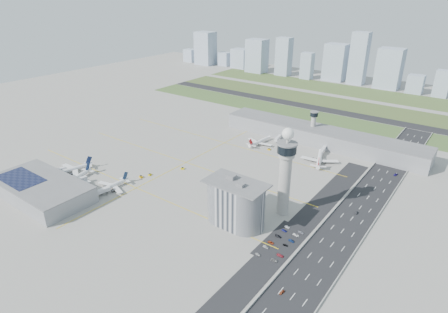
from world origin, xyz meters
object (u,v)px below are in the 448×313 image
Objects in this scene: admin_building at (236,203)px; tug_2 at (150,174)px; control_tower at (285,169)px; jet_bridge_far_1 at (325,148)px; airplane_near_b at (75,176)px; tug_4 at (269,149)px; car_lot_6 at (274,260)px; tug_1 at (141,177)px; car_lot_8 at (285,245)px; car_lot_9 at (291,241)px; car_lot_4 at (284,231)px; airplane_near_c at (110,184)px; airplane_far_a at (260,139)px; jet_bridge_far_0 at (280,137)px; car_hw_1 at (356,213)px; car_hw_2 at (395,175)px; secondary_tower at (313,124)px; jet_bridge_near_0 at (50,174)px; car_lot_5 at (287,227)px; car_lot_11 at (301,233)px; car_lot_3 at (278,236)px; airplane_far_b at (320,156)px; car_lot_2 at (271,242)px; car_lot_10 at (296,235)px; car_hw_4 at (396,148)px; jet_bridge_near_1 at (70,184)px; tug_3 at (183,168)px; car_lot_7 at (280,255)px; tug_5 at (317,160)px; airplane_near_a at (70,167)px; car_lot_1 at (266,247)px; tug_0 at (91,165)px; car_hw_0 at (282,292)px.

admin_building is 14.94× the size of tug_2.
control_tower is 4.61× the size of jet_bridge_far_1.
airplane_near_b is 12.43× the size of tug_4.
tug_1 is at bearing 73.57° from car_lot_6.
car_lot_9 is at bearing -18.84° from car_lot_8.
tug_4 is at bearing 37.62° from car_lot_4.
airplane_near_c is at bearing 106.41° from car_lot_4.
airplane_far_a is 25.11m from jet_bridge_far_0.
airplane_near_b is 223.76m from car_hw_1.
car_hw_2 is (176.67, 162.26, -4.21)m from airplane_near_c.
secondary_tower is at bearing 120.03° from car_hw_1.
admin_building is 170.00m from jet_bridge_near_0.
car_lot_5 is 0.81× the size of car_hw_2.
car_lot_11 is (144.27, 8.68, -0.39)m from tug_1.
jet_bridge_far_0 reaches higher than car_lot_3.
tug_1 reaches higher than car_lot_8.
control_tower is at bearing -62.44° from tug_1.
airplane_far_b is (-13.74, 96.83, -29.36)m from control_tower.
car_lot_10 is at bearing -21.67° from car_lot_2.
jet_bridge_near_1 is at bearing -123.17° from car_hw_4.
tug_3 is at bearing -22.49° from jet_bridge_near_1.
car_lot_3 is 19.15m from car_lot_7.
car_lot_2 is at bearing 149.80° from car_lot_11.
tug_2 is 141.36m from car_lot_11.
tug_5 is 89.74m from car_hw_1.
jet_bridge_far_0 is 3.28× the size of car_lot_7.
tug_5 is (25.86, -44.22, -17.79)m from secondary_tower.
jet_bridge_near_0 is 224.66m from jet_bridge_far_0.
airplane_near_a reaches higher than car_lot_8.
tug_4 is (-51.53, -3.79, -4.83)m from airplane_far_b.
jet_bridge_near_0 is at bearing 100.11° from car_lot_1.
airplane_near_a is at bearing -166.54° from car_hw_1.
jet_bridge_far_1 is at bearing 12.73° from car_lot_1.
car_lot_3 is 12.57m from car_lot_5.
jet_bridge_far_0 is at bearing 109.72° from tug_0.
car_lot_8 is (89.86, -156.56, -2.31)m from jet_bridge_far_0.
airplane_near_a reaches higher than tug_1.
control_tower is 1.59× the size of airplane_far_b.
car_hw_4 is (78.05, 29.55, -18.24)m from secondary_tower.
tug_4 is (4.73, -30.97, -2.00)m from jet_bridge_far_0.
airplane_near_a is at bearing 154.03° from airplane_far_a.
admin_building is at bearing -66.70° from jet_bridge_near_0.
car_lot_11 is at bearing -69.86° from tug_1.
secondary_tower reaches higher than airplane_near_b.
car_lot_6 is at bearing -25.04° from admin_building.
car_lot_4 is at bearing 124.63° from car_hw_0.
jet_bridge_far_1 is 3.28× the size of car_lot_7.
car_hw_1 is at bearing -18.39° from car_lot_2.
car_lot_8 is (85.13, -125.60, -0.31)m from tug_4.
car_lot_6 is (102.24, -150.78, -4.33)m from airplane_far_a.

